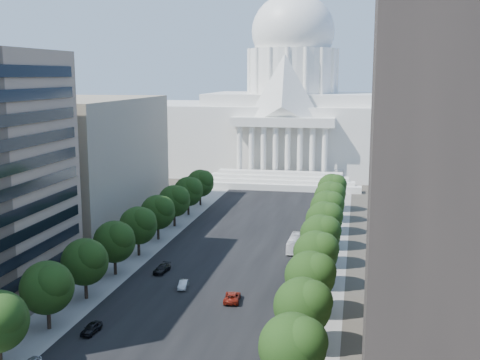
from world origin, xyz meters
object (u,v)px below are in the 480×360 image
Objects in this scene: car_red at (232,297)px; car_dark_b at (162,269)px; car_dark_a at (91,328)px; city_bus at (295,243)px; car_silver at (183,285)px.

car_dark_b is at bearing -41.87° from car_red.
car_red is (16.93, 15.48, 0.02)m from car_dark_a.
car_red is 31.32m from city_bus.
car_dark_a is 51.83m from city_bus.
car_red reaches higher than car_dark_b.
car_dark_a is at bearing -117.28° from car_silver.
city_bus is at bearing -108.27° from car_red.
car_dark_a is 0.79× the size of car_red.
car_silver is 0.39× the size of city_bus.
car_red is at bearing -29.71° from car_dark_b.
car_dark_a is at bearing 36.88° from car_red.
city_bus is at bearing 67.71° from car_dark_a.
city_bus is (16.26, 26.23, 0.77)m from car_silver.
city_bus reaches higher than car_dark_b.
car_red is at bearing -31.15° from car_silver.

